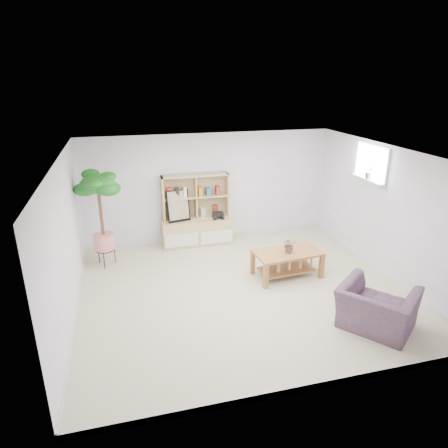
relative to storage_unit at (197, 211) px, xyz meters
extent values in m
cube|color=beige|center=(0.34, -2.24, -0.78)|extent=(5.50, 5.00, 0.01)
cube|color=white|center=(0.34, -2.24, 1.62)|extent=(5.50, 5.00, 0.01)
cube|color=silver|center=(0.34, 0.26, 0.42)|extent=(5.50, 0.01, 2.40)
cube|color=silver|center=(0.34, -4.74, 0.42)|extent=(5.50, 0.01, 2.40)
cube|color=silver|center=(-2.41, -2.24, 0.42)|extent=(0.01, 5.00, 2.40)
cube|color=silver|center=(3.09, -2.24, 0.42)|extent=(0.01, 5.00, 2.40)
cube|color=silver|center=(3.01, -1.64, 0.90)|extent=(0.14, 1.00, 0.04)
imported|color=#276130|center=(1.33, -1.98, -0.13)|extent=(0.29, 0.26, 0.29)
imported|color=navy|center=(1.93, -3.81, -0.39)|extent=(1.35, 1.37, 0.77)
imported|color=#105316|center=(3.01, -1.66, 1.06)|extent=(0.15, 0.13, 0.26)
camera|label=1|loc=(-1.52, -8.12, 2.77)|focal=32.00mm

